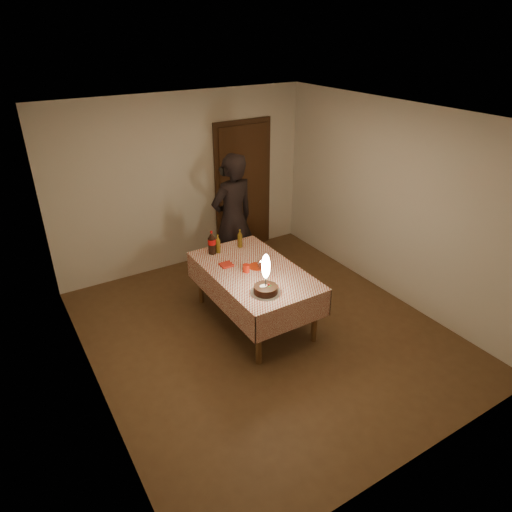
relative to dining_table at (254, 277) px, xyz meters
name	(u,v)px	position (x,y,z in m)	size (l,w,h in m)	color
ground	(265,332)	(-0.02, -0.29, -0.64)	(4.00, 4.50, 0.01)	brown
room_shell	(265,204)	(0.01, -0.21, 1.01)	(4.04, 4.54, 2.62)	beige
dining_table	(254,277)	(0.00, 0.00, 0.00)	(1.02, 1.72, 0.74)	brown
birthday_cake	(266,283)	(-0.17, -0.53, 0.22)	(0.34, 0.34, 0.48)	white
red_plate	(257,266)	(0.07, 0.04, 0.10)	(0.22, 0.22, 0.01)	#B82A0C
red_cup	(246,268)	(-0.11, 0.00, 0.15)	(0.08, 0.08, 0.10)	red
clear_cup	(260,265)	(0.09, -0.01, 0.14)	(0.07, 0.07, 0.09)	white
napkin_stack	(226,265)	(-0.24, 0.27, 0.11)	(0.15, 0.15, 0.02)	#B32114
cola_bottle	(212,243)	(-0.23, 0.66, 0.25)	(0.10, 0.10, 0.32)	black
amber_bottle_left	(218,244)	(-0.15, 0.64, 0.22)	(0.06, 0.06, 0.25)	#553D0E
amber_bottle_right	(240,239)	(0.17, 0.64, 0.22)	(0.06, 0.06, 0.25)	#553D0E
photographer	(233,220)	(0.30, 1.07, 0.31)	(0.75, 0.55, 1.90)	black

